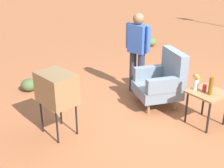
{
  "coord_description": "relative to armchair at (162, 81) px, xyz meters",
  "views": [
    {
      "loc": [
        3.39,
        -3.51,
        2.64
      ],
      "look_at": [
        -0.35,
        -0.8,
        0.65
      ],
      "focal_mm": 47.99,
      "sensor_mm": 36.0,
      "label": 1
    }
  ],
  "objects": [
    {
      "name": "shrub_mid",
      "position": [
        -3.13,
        2.62,
        -0.36
      ],
      "size": [
        0.36,
        0.36,
        0.28
      ],
      "primitive_type": "ellipsoid",
      "color": "#516B38",
      "rests_on": "ground"
    },
    {
      "name": "armchair",
      "position": [
        0.0,
        0.0,
        0.0
      ],
      "size": [
        0.98,
        0.99,
        1.06
      ],
      "color": "#937047",
      "rests_on": "ground"
    },
    {
      "name": "flower_vase",
      "position": [
        0.74,
        0.02,
        0.24
      ],
      "size": [
        0.15,
        0.1,
        0.27
      ],
      "color": "silver",
      "rests_on": "side_table"
    },
    {
      "name": "person_standing",
      "position": [
        -0.74,
        0.01,
        0.44
      ],
      "size": [
        0.56,
        0.3,
        1.64
      ],
      "color": "#2D3347",
      "rests_on": "ground"
    },
    {
      "name": "soda_can_red",
      "position": [
        0.89,
        0.06,
        0.15
      ],
      "size": [
        0.07,
        0.07,
        0.12
      ],
      "primitive_type": "cylinder",
      "color": "red",
      "rests_on": "side_table"
    },
    {
      "name": "bottle_tall_amber",
      "position": [
        1.01,
        0.05,
        0.24
      ],
      "size": [
        0.07,
        0.07,
        0.3
      ],
      "primitive_type": "cylinder",
      "color": "brown",
      "rests_on": "side_table"
    },
    {
      "name": "ground_plane",
      "position": [
        0.22,
        -0.27,
        -0.5
      ],
      "size": [
        60.0,
        60.0,
        0.0
      ],
      "primitive_type": "plane",
      "color": "#A05B38"
    },
    {
      "name": "tv_on_stand",
      "position": [
        -0.23,
        -2.03,
        0.28
      ],
      "size": [
        0.65,
        0.51,
        1.03
      ],
      "color": "black",
      "rests_on": "ground"
    },
    {
      "name": "shrub_near",
      "position": [
        -2.11,
        -1.8,
        -0.37
      ],
      "size": [
        0.34,
        0.34,
        0.26
      ],
      "primitive_type": "ellipsoid",
      "color": "#475B33",
      "rests_on": "ground"
    },
    {
      "name": "side_table",
      "position": [
        0.94,
        0.11,
        0.0
      ],
      "size": [
        0.56,
        0.56,
        0.59
      ],
      "color": "black",
      "rests_on": "ground"
    }
  ]
}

